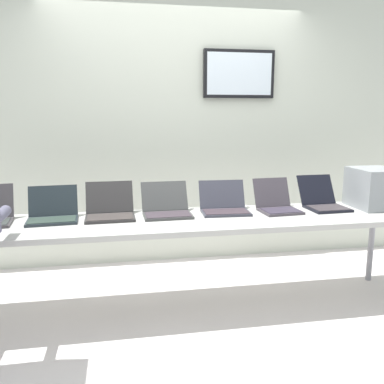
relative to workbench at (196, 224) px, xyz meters
name	(u,v)px	position (x,y,z in m)	size (l,w,h in m)	color
ground	(196,309)	(0.00, 0.00, -0.70)	(8.00, 8.00, 0.04)	silver
back_wall	(177,125)	(0.01, 1.13, 0.70)	(8.00, 0.11, 2.75)	beige
workbench	(196,224)	(0.00, 0.00, 0.00)	(3.51, 0.70, 0.72)	#AAA9A5
equipment_box	(374,188)	(1.53, 0.09, 0.21)	(0.35, 0.40, 0.33)	gray
laptop_station_1	(53,213)	(-1.06, 0.12, 0.10)	(0.38, 0.34, 0.24)	#1F272B
laptop_station_2	(110,210)	(-0.64, 0.15, 0.10)	(0.37, 0.38, 0.25)	#282727
laptop_station_3	(166,208)	(-0.21, 0.14, 0.10)	(0.38, 0.38, 0.24)	#383939
laptop_station_4	(224,205)	(0.25, 0.15, 0.10)	(0.39, 0.36, 0.23)	#33343E
laptop_station_5	(277,204)	(0.69, 0.12, 0.10)	(0.33, 0.37, 0.25)	#3C363E
laptop_station_6	(323,201)	(1.11, 0.15, 0.10)	(0.33, 0.41, 0.25)	black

